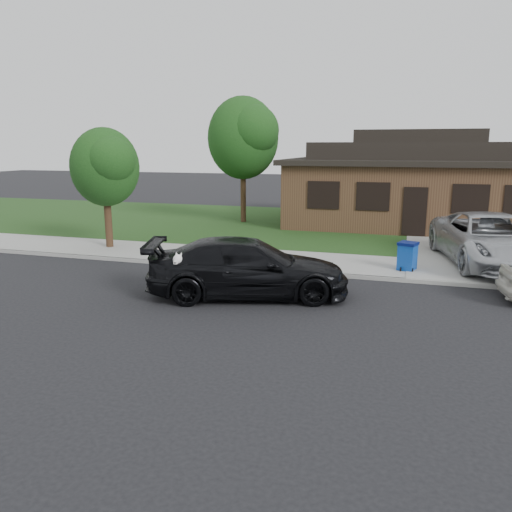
% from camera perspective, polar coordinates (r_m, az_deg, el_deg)
% --- Properties ---
extents(ground, '(120.00, 120.00, 0.00)m').
position_cam_1_polar(ground, '(12.84, -0.46, -5.72)').
color(ground, black).
rests_on(ground, ground).
extents(sidewalk, '(60.00, 3.00, 0.12)m').
position_cam_1_polar(sidewalk, '(17.49, 4.39, -0.62)').
color(sidewalk, gray).
rests_on(sidewalk, ground).
extents(curb, '(60.00, 0.12, 0.12)m').
position_cam_1_polar(curb, '(16.06, 3.24, -1.78)').
color(curb, gray).
rests_on(curb, ground).
extents(lawn, '(60.00, 13.00, 0.13)m').
position_cam_1_polar(lawn, '(25.22, 8.33, 3.33)').
color(lawn, '#193814').
rests_on(lawn, ground).
extents(driveway, '(4.50, 13.00, 0.14)m').
position_cam_1_polar(driveway, '(22.13, 22.67, 1.24)').
color(driveway, gray).
rests_on(driveway, ground).
extents(sedan, '(5.81, 3.65, 1.57)m').
position_cam_1_polar(sedan, '(13.50, -0.96, -1.34)').
color(sedan, black).
rests_on(sedan, ground).
extents(minivan, '(3.87, 6.46, 1.68)m').
position_cam_1_polar(minivan, '(18.27, 25.22, 1.73)').
color(minivan, '#B4B7BB').
rests_on(minivan, driveway).
extents(recycling_bin, '(0.69, 0.69, 0.90)m').
position_cam_1_polar(recycling_bin, '(16.62, 16.92, 0.01)').
color(recycling_bin, '#0E3EA0').
rests_on(recycling_bin, sidewalk).
extents(house, '(12.60, 8.60, 4.65)m').
position_cam_1_polar(house, '(26.71, 17.72, 7.85)').
color(house, '#422B1C').
rests_on(house, ground).
extents(tree_0, '(3.78, 3.60, 6.34)m').
position_cam_1_polar(tree_0, '(25.79, -1.23, 13.50)').
color(tree_0, '#332114').
rests_on(tree_0, ground).
extents(tree_2, '(2.73, 2.60, 4.59)m').
position_cam_1_polar(tree_2, '(20.06, -16.75, 9.83)').
color(tree_2, '#332114').
rests_on(tree_2, ground).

